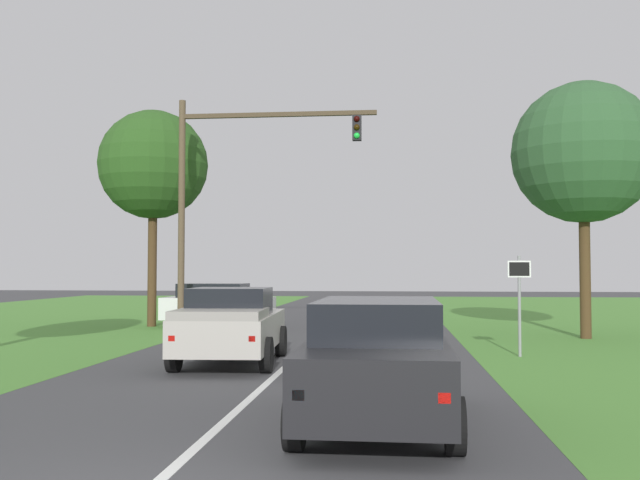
{
  "coord_description": "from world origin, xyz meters",
  "views": [
    {
      "loc": [
        2.52,
        -6.72,
        2.28
      ],
      "look_at": [
        0.16,
        16.64,
        3.26
      ],
      "focal_mm": 40.27,
      "sensor_mm": 36.0,
      "label": 1
    }
  ],
  "objects": [
    {
      "name": "extra_tree_1",
      "position": [
        -7.15,
        21.47,
        6.53
      ],
      "size": [
        4.42,
        4.42,
        8.77
      ],
      "color": "#4C351E",
      "rests_on": "ground_plane"
    },
    {
      "name": "traffic_light",
      "position": [
        -3.39,
        18.77,
        5.55
      ],
      "size": [
        7.26,
        0.4,
        8.51
      ],
      "color": "brown",
      "rests_on": "ground_plane"
    },
    {
      "name": "crossing_suv_far",
      "position": [
        -4.35,
        21.06,
        0.92
      ],
      "size": [
        4.3,
        2.24,
        1.74
      ],
      "color": "silver",
      "rests_on": "ground_plane"
    },
    {
      "name": "keep_moving_sign",
      "position": [
        5.85,
        12.61,
        1.69
      ],
      "size": [
        0.6,
        0.09,
        2.65
      ],
      "color": "gray",
      "rests_on": "ground_plane"
    },
    {
      "name": "pickup_truck_lead",
      "position": [
        -1.37,
        10.38,
        0.95
      ],
      "size": [
        2.51,
        5.07,
        1.85
      ],
      "color": "#B7B2A8",
      "rests_on": "ground_plane"
    },
    {
      "name": "ground_plane",
      "position": [
        0.0,
        9.96,
        0.0
      ],
      "size": [
        120.0,
        120.0,
        0.0
      ],
      "primitive_type": "plane",
      "color": "#424244"
    },
    {
      "name": "red_suv_near",
      "position": [
        2.3,
        3.91,
        0.97
      ],
      "size": [
        2.28,
        4.94,
        1.83
      ],
      "color": "black",
      "rests_on": "ground_plane"
    },
    {
      "name": "oak_tree_right",
      "position": [
        8.92,
        17.95,
        6.2
      ],
      "size": [
        4.75,
        4.75,
        8.6
      ],
      "color": "#4C351E",
      "rests_on": "ground_plane"
    }
  ]
}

